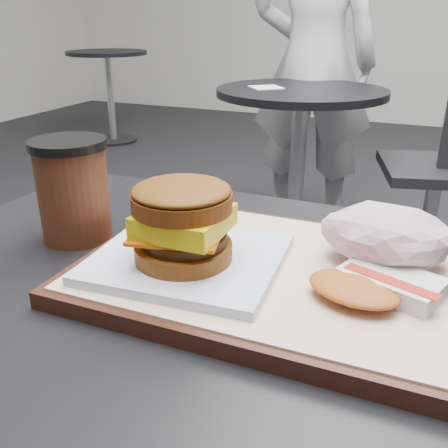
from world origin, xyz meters
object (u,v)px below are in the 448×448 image
customer_table (221,434)px  coffee_cup (73,187)px  crumpled_wrapper (387,236)px  neighbor_table (299,137)px  serving_tray (266,272)px  breakfast_sandwich (184,231)px  patron (313,64)px  hash_brown (374,285)px

customer_table → coffee_cup: coffee_cup is taller
crumpled_wrapper → neighbor_table: bearing=107.7°
customer_table → serving_tray: serving_tray is taller
breakfast_sandwich → patron: bearing=99.9°
customer_table → neighbor_table: (-0.35, 1.65, -0.03)m
crumpled_wrapper → patron: size_ratio=0.08×
serving_tray → crumpled_wrapper: crumpled_wrapper is taller
coffee_cup → patron: size_ratio=0.08×
hash_brown → crumpled_wrapper: (0.00, 0.07, 0.02)m
customer_table → breakfast_sandwich: (-0.04, 0.01, 0.24)m
serving_tray → crumpled_wrapper: bearing=26.0°
crumpled_wrapper → serving_tray: bearing=-154.0°
serving_tray → patron: (-0.43, 2.00, 0.03)m
coffee_cup → neighbor_table: bearing=94.6°
coffee_cup → patron: (-0.18, 1.99, -0.02)m
breakfast_sandwich → neighbor_table: breakfast_sandwich is taller
crumpled_wrapper → patron: (-0.55, 1.95, -0.01)m
crumpled_wrapper → neighbor_table: 1.65m
customer_table → coffee_cup: (-0.22, 0.06, 0.25)m
neighbor_table → patron: bearing=97.4°
hash_brown → coffee_cup: 0.37m
serving_tray → neighbor_table: bearing=103.4°
hash_brown → coffee_cup: size_ratio=1.05×
customer_table → breakfast_sandwich: size_ratio=3.97×
serving_tray → coffee_cup: size_ratio=3.03×
crumpled_wrapper → patron: patron is taller
breakfast_sandwich → customer_table: bearing=-12.1°
crumpled_wrapper → coffee_cup: coffee_cup is taller
neighbor_table → serving_tray: bearing=-76.6°
customer_table → patron: size_ratio=0.49×
hash_brown → patron: bearing=105.1°
customer_table → serving_tray: 0.20m
serving_tray → neighbor_table: (-0.38, 1.60, -0.23)m
coffee_cup → neighbor_table: size_ratio=0.17×
coffee_cup → neighbor_table: coffee_cup is taller
customer_table → crumpled_wrapper: bearing=34.9°
customer_table → crumpled_wrapper: (0.14, 0.10, 0.23)m
customer_table → breakfast_sandwich: 0.25m
customer_table → neighbor_table: customer_table is taller
crumpled_wrapper → patron: 2.02m
breakfast_sandwich → patron: patron is taller
patron → coffee_cup: bearing=89.2°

